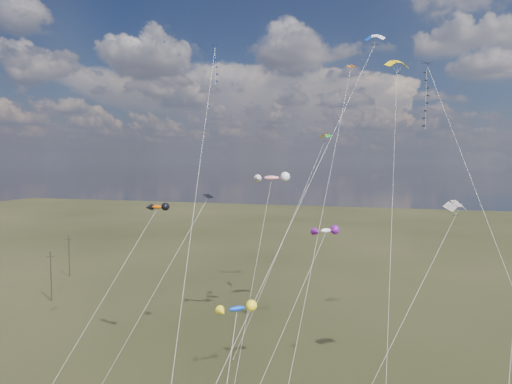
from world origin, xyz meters
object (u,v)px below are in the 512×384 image
(utility_pole_far, at_px, (69,256))
(parafoil_yellow, at_px, (397,63))
(utility_pole_near, at_px, (51,276))
(diamond_black_high, at_px, (433,110))

(utility_pole_far, height_order, parafoil_yellow, parafoil_yellow)
(utility_pole_far, bearing_deg, parafoil_yellow, -15.79)
(utility_pole_near, bearing_deg, diamond_black_high, -13.06)
(utility_pole_near, height_order, parafoil_yellow, parafoil_yellow)
(parafoil_yellow, bearing_deg, utility_pole_far, 164.21)
(utility_pole_far, xyz_separation_m, parafoil_yellow, (60.35, -17.06, 29.63))
(utility_pole_near, distance_m, parafoil_yellow, 60.23)
(parafoil_yellow, bearing_deg, diamond_black_high, -71.62)
(utility_pole_near, relative_size, utility_pole_far, 1.00)
(utility_pole_near, relative_size, diamond_black_high, 0.25)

